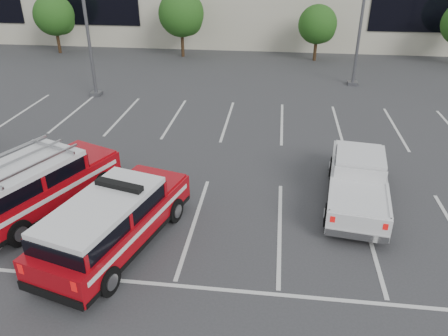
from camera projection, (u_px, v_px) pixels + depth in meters
The scene contains 9 objects.
ground at pixel (194, 223), 13.84m from camera, with size 120.00×120.00×0.00m, color #353537.
stall_markings at pixel (214, 160), 17.80m from camera, with size 23.00×15.00×0.01m, color silver.
tree_left at pixel (56, 16), 33.60m from camera, with size 3.07×3.07×4.42m.
tree_mid_left at pixel (183, 15), 32.37m from camera, with size 3.37×3.37×4.85m.
tree_mid_right at pixel (319, 26), 31.52m from camera, with size 2.77×2.77×3.99m.
light_pole_left at pixel (83, 0), 22.88m from camera, with size 0.90×0.60×10.24m.
fire_chief_suv at pixel (114, 225), 12.40m from camera, with size 3.35×5.78×1.92m.
white_pickup at pixel (357, 185), 14.73m from camera, with size 2.50×5.44×1.61m.
ladder_suv at pixel (38, 188), 14.15m from camera, with size 3.97×5.71×2.09m.
Camera 1 is at (2.37, -11.26, 7.96)m, focal length 35.00 mm.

